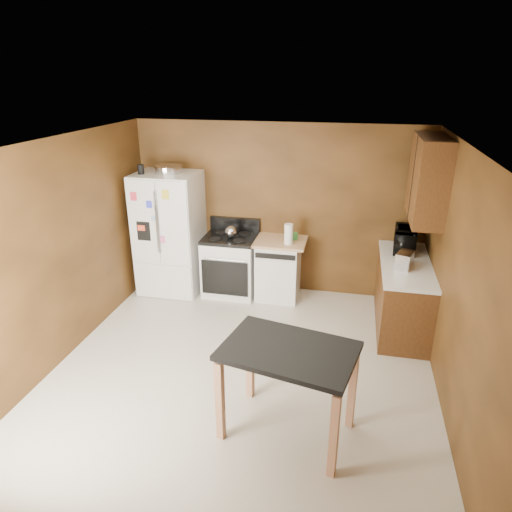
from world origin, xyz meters
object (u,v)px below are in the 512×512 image
(roasting_pan, at_px, (168,169))
(microwave, at_px, (405,240))
(pen_cup, at_px, (141,169))
(toaster, at_px, (405,260))
(refrigerator, at_px, (170,233))
(island, at_px, (288,363))
(paper_towel, at_px, (289,234))
(green_canister, at_px, (295,236))
(gas_range, at_px, (231,264))
(kettle, at_px, (231,232))
(dishwasher, at_px, (278,268))

(roasting_pan, xyz_separation_m, microwave, (3.32, -0.03, -0.81))
(pen_cup, height_order, toaster, pen_cup)
(toaster, relative_size, microwave, 0.54)
(refrigerator, xyz_separation_m, island, (2.18, -2.64, -0.14))
(paper_towel, relative_size, island, 0.22)
(pen_cup, height_order, microwave, pen_cup)
(roasting_pan, bearing_deg, refrigerator, -116.47)
(green_canister, height_order, toaster, toaster)
(paper_towel, xyz_separation_m, toaster, (1.51, -0.56, -0.03))
(roasting_pan, distance_m, green_canister, 2.03)
(roasting_pan, xyz_separation_m, pen_cup, (-0.34, -0.18, 0.02))
(green_canister, bearing_deg, pen_cup, -172.38)
(refrigerator, height_order, gas_range, refrigerator)
(refrigerator, distance_m, gas_range, 1.01)
(kettle, distance_m, refrigerator, 0.94)
(paper_towel, bearing_deg, kettle, 177.40)
(pen_cup, relative_size, paper_towel, 0.47)
(pen_cup, relative_size, green_canister, 1.33)
(kettle, height_order, refrigerator, refrigerator)
(paper_towel, height_order, green_canister, paper_towel)
(roasting_pan, bearing_deg, kettle, -2.53)
(pen_cup, height_order, green_canister, pen_cup)
(paper_towel, distance_m, toaster, 1.61)
(gas_range, bearing_deg, toaster, -15.07)
(microwave, xyz_separation_m, dishwasher, (-1.72, 0.06, -0.59))
(paper_towel, height_order, refrigerator, refrigerator)
(kettle, bearing_deg, paper_towel, -2.60)
(toaster, xyz_separation_m, island, (-1.12, -2.06, -0.24))
(refrigerator, bearing_deg, pen_cup, -158.07)
(green_canister, distance_m, dishwasher, 0.54)
(green_canister, xyz_separation_m, refrigerator, (-1.84, -0.16, -0.04))
(roasting_pan, height_order, paper_towel, roasting_pan)
(green_canister, height_order, island, green_canister)
(dishwasher, bearing_deg, gas_range, -178.06)
(toaster, distance_m, microwave, 0.61)
(kettle, distance_m, paper_towel, 0.85)
(roasting_pan, bearing_deg, gas_range, 0.34)
(green_canister, height_order, refrigerator, refrigerator)
(refrigerator, bearing_deg, island, -50.54)
(paper_towel, xyz_separation_m, microwave, (1.56, 0.05, 0.01))
(dishwasher, bearing_deg, green_canister, 20.22)
(refrigerator, bearing_deg, dishwasher, 2.99)
(pen_cup, xyz_separation_m, paper_towel, (2.09, 0.10, -0.83))
(green_canister, bearing_deg, microwave, -5.33)
(toaster, distance_m, refrigerator, 3.35)
(pen_cup, distance_m, kettle, 1.53)
(kettle, bearing_deg, gas_range, 120.29)
(green_canister, relative_size, toaster, 0.36)
(paper_towel, distance_m, microwave, 1.56)
(dishwasher, relative_size, island, 0.70)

